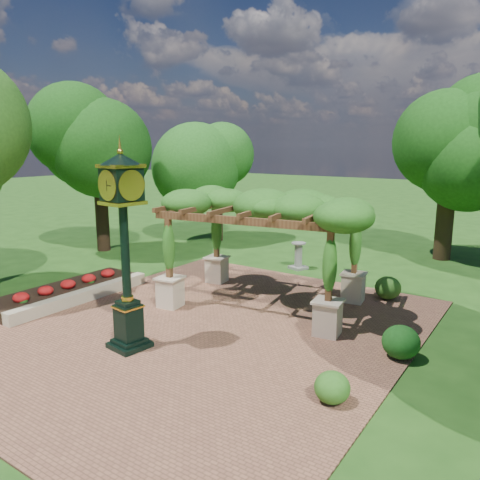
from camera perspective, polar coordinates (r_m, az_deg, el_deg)
The scene contains 13 objects.
ground at distance 12.07m, azimuth -6.86°, elevation -12.29°, with size 120.00×120.00×0.00m, color #1E4714.
brick_plaza at distance 12.77m, azimuth -3.86°, elevation -10.76°, with size 10.00×12.00×0.04m, color brown.
border_wall at distance 15.52m, azimuth -18.63°, elevation -6.55°, with size 0.35×5.00×0.40m, color #C6B793.
flower_bed at distance 16.23m, azimuth -20.57°, elevation -5.98°, with size 1.50×5.00×0.36m, color red.
pedestal_clock at distance 11.12m, azimuth -13.95°, elevation 0.69°, with size 1.05×1.05×4.74m.
pergola at distance 13.91m, azimuth 2.95°, elevation 3.49°, with size 6.08×4.30×3.55m.
sundial at distance 18.72m, azimuth 7.13°, elevation -2.11°, with size 0.75×0.75×1.07m.
shrub_front at distance 9.45m, azimuth 11.17°, elevation -17.23°, with size 0.69×0.69×0.62m, color #2A5F1B.
shrub_mid at distance 11.56m, azimuth 19.03°, elevation -11.68°, with size 0.86×0.86×0.77m, color #154914.
shrub_back at distance 15.63m, azimuth 17.59°, elevation -5.57°, with size 0.81×0.81×0.73m, color #2F611C.
tree_west_near at distance 22.33m, azimuth -16.95°, elevation 11.25°, with size 3.96×3.96×7.18m.
tree_west_far at distance 23.79m, azimuth -2.89°, elevation 10.29°, with size 4.01×4.01×6.32m.
tree_north at distance 21.53m, azimuth 24.40°, elevation 10.86°, with size 4.27×4.27×7.27m.
Camera 1 is at (7.33, -8.26, 4.86)m, focal length 35.00 mm.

